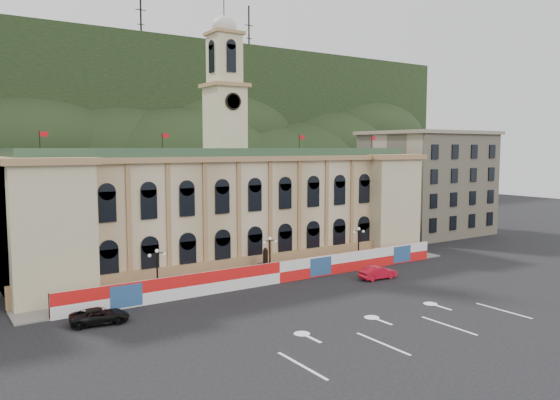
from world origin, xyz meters
TOP-DOWN VIEW (x-y plane):
  - ground at (0.00, 0.00)m, footprint 260.00×260.00m
  - lane_markings at (0.00, -5.00)m, footprint 26.00×10.00m
  - hill_ridge at (0.03, 121.99)m, footprint 230.00×80.00m
  - city_hall at (0.00, 27.63)m, footprint 56.20×17.60m
  - side_building_right at (43.00, 30.93)m, footprint 21.00×17.00m
  - hoarding_fence at (0.06, 15.07)m, footprint 50.00×0.44m
  - pavement at (0.00, 17.75)m, footprint 56.00×5.50m
  - statue at (0.00, 18.00)m, footprint 1.40×1.40m
  - lamp_left at (-14.00, 17.00)m, footprint 1.96×0.44m
  - lamp_center at (0.00, 17.00)m, footprint 1.96×0.44m
  - lamp_right at (14.00, 17.00)m, footprint 1.96×0.44m
  - red_sedan at (10.89, 10.07)m, footprint 2.22×4.94m
  - black_suv at (-21.50, 11.61)m, footprint 3.89×5.87m

SIDE VIEW (x-z plane):
  - ground at x=0.00m, z-range 0.00..0.00m
  - lane_markings at x=0.00m, z-range -0.01..0.01m
  - pavement at x=0.00m, z-range 0.00..0.16m
  - black_suv at x=-21.50m, z-range 0.00..1.44m
  - red_sedan at x=10.89m, z-range 0.00..1.56m
  - statue at x=0.00m, z-range -0.67..3.05m
  - hoarding_fence at x=0.06m, z-range 0.00..2.50m
  - lamp_left at x=-14.00m, z-range 0.50..5.65m
  - lamp_center at x=0.00m, z-range 0.50..5.65m
  - lamp_right at x=14.00m, z-range 0.50..5.65m
  - city_hall at x=0.00m, z-range -10.70..26.40m
  - side_building_right at x=43.00m, z-range 0.03..18.63m
  - hill_ridge at x=0.03m, z-range -12.52..51.48m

